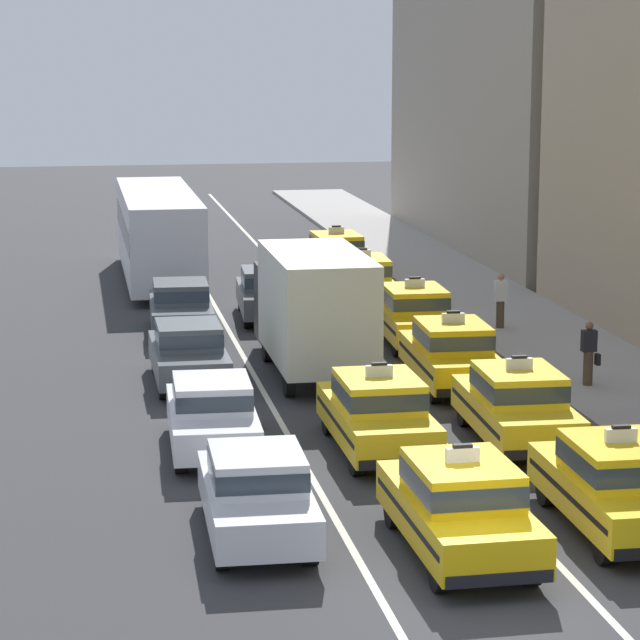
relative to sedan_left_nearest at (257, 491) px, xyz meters
The scene contains 21 objects.
ground_plane 4.63m from the sedan_left_nearest, 46.84° to the right, with size 160.00×160.00×0.00m, color #353538.
lane_stripe_left_center 16.77m from the sedan_left_nearest, 84.80° to the left, with size 0.14×80.00×0.01m, color silver.
lane_stripe_center_right 17.35m from the sedan_left_nearest, 74.21° to the left, with size 0.14×80.00×0.01m, color silver.
sidewalk_curb 15.60m from the sedan_left_nearest, 48.54° to the left, with size 4.00×90.00×0.15m, color #9E9993.
sedan_left_nearest is the anchor object (origin of this frame).
sedan_left_second 5.39m from the sedan_left_nearest, 92.51° to the left, with size 1.92×4.36×1.58m.
sedan_left_third 11.49m from the sedan_left_nearest, 91.07° to the left, with size 1.76×4.30×1.58m.
sedan_left_fourth 17.75m from the sedan_left_nearest, 89.74° to the left, with size 1.93×4.37×1.58m.
bus_left_fifth 27.45m from the sedan_left_nearest, 89.90° to the left, with size 2.55×11.21×3.22m.
taxi_center_nearest 3.51m from the sedan_left_nearest, 23.69° to the right, with size 1.87×4.58×1.96m.
taxi_center_second 5.71m from the sedan_left_nearest, 56.40° to the left, with size 1.83×4.56×1.96m.
box_truck_center_third 12.59m from the sedan_left_nearest, 76.03° to the left, with size 2.32×6.97×3.27m.
sedan_center_fourth 19.90m from the sedan_left_nearest, 81.54° to the left, with size 2.02×4.40×1.58m.
taxi_right_nearest 6.28m from the sedan_left_nearest, ahead, with size 1.89×4.59×1.96m.
taxi_right_second 7.91m from the sedan_left_nearest, 38.19° to the left, with size 1.98×4.62×1.96m.
taxi_right_third 11.80m from the sedan_left_nearest, 58.40° to the left, with size 1.98×4.62×1.96m.
taxi_right_fourth 16.53m from the sedan_left_nearest, 66.97° to the left, with size 1.97×4.62×1.96m.
taxi_right_fifth 21.92m from the sedan_left_nearest, 73.69° to the left, with size 2.04×4.65×1.96m.
taxi_right_sixth 27.56m from the sedan_left_nearest, 76.59° to the left, with size 1.89×4.59×1.96m.
pedestrian_mid_block 13.11m from the sedan_left_nearest, 44.14° to the left, with size 0.47×0.24×1.58m.
pedestrian_by_storefront 18.87m from the sedan_left_nearest, 60.21° to the left, with size 0.36×0.24×1.63m.
Camera 1 is at (-6.11, -20.00, 8.46)m, focal length 80.04 mm.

